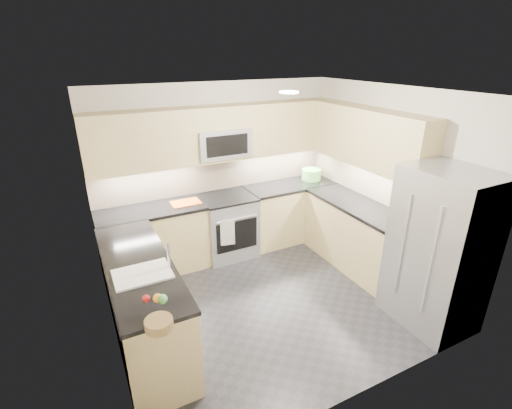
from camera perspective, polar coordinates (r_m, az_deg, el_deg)
The scene contains 36 objects.
floor at distance 4.81m, azimuth 1.95°, elevation -14.21°, with size 3.60×3.20×0.00m, color #242429.
ceiling at distance 3.87m, azimuth 2.46°, elevation 16.91°, with size 3.60×3.20×0.02m, color beige.
wall_back at distance 5.55m, azimuth -5.90°, elevation 5.38°, with size 3.60×0.02×2.50m, color beige.
wall_front at distance 3.05m, azimuth 17.18°, elevation -10.85°, with size 3.60×0.02×2.50m, color beige.
wall_left at distance 3.73m, azimuth -22.85°, elevation -5.25°, with size 0.02×3.20×2.50m, color beige.
wall_right at distance 5.25m, azimuth 19.65°, elevation 3.13°, with size 0.02×3.20×2.50m, color beige.
base_cab_back_left at distance 5.32m, azimuth -15.37°, elevation -5.52°, with size 1.42×0.60×0.90m, color #D2BD7E.
base_cab_back_right at distance 6.04m, azimuth 5.12°, elevation -1.24°, with size 1.42×0.60×0.90m, color #D2BD7E.
base_cab_right at distance 5.45m, azimuth 15.23°, elevation -4.76°, with size 0.60×1.70×0.90m, color #D2BD7E.
base_cab_peninsula at distance 4.16m, azimuth -16.96°, elevation -14.29°, with size 0.60×2.00×0.90m, color #D2BD7E.
countertop_back_left at distance 5.12m, azimuth -15.91°, elevation -0.87°, with size 1.42×0.63×0.04m, color black.
countertop_back_right at distance 5.87m, azimuth 5.28°, elevation 2.96°, with size 1.42×0.63×0.04m, color black.
countertop_right at distance 5.26m, azimuth 15.75°, elevation -0.20°, with size 0.63×1.70×0.04m, color black.
countertop_peninsula at distance 3.91m, azimuth -17.74°, elevation -8.74°, with size 0.63×2.00×0.04m, color black.
upper_cab_back at distance 5.25m, azimuth -5.44°, elevation 10.88°, with size 3.60×0.35×0.75m, color #D2BD7E.
upper_cab_right at distance 5.17m, azimuth 16.92°, elevation 9.82°, with size 0.35×1.95×0.75m, color #D2BD7E.
backsplash_back at distance 5.56m, azimuth -5.86°, elevation 4.82°, with size 3.60×0.01×0.51m, color tan.
backsplash_right at distance 5.56m, azimuth 16.26°, elevation 4.01°, with size 0.01×2.30×0.51m, color tan.
gas_range at distance 5.56m, azimuth -4.34°, elevation -3.35°, with size 0.76×0.65×0.91m, color #ABADB3.
range_cooktop at distance 5.38m, azimuth -4.49°, elevation 1.06°, with size 0.76×0.65×0.03m, color black.
oven_door_glass at distance 5.29m, azimuth -2.94°, elevation -4.80°, with size 0.62×0.02×0.45m, color black.
oven_handle at distance 5.16m, azimuth -2.91°, elevation -2.22°, with size 0.02×0.02×0.60m, color #B2B5BA.
microwave at distance 5.25m, azimuth -5.28°, elevation 9.50°, with size 0.76×0.40×0.40m, color #ABADB4.
microwave_door at distance 5.07m, azimuth -4.40°, elevation 9.05°, with size 0.60×0.01×0.28m, color black.
refrigerator at distance 4.47m, azimuth 26.38°, elevation -6.31°, with size 0.70×0.90×1.80m, color #9B9DA3.
fridge_handle_left at distance 4.08m, azimuth 25.26°, elevation -8.04°, with size 0.02×0.02×1.20m, color #B2B5BA.
fridge_handle_right at distance 4.27m, azimuth 21.56°, elevation -6.02°, with size 0.02×0.02×1.20m, color #B2B5BA.
sink_basin at distance 3.72m, azimuth -16.95°, elevation -11.12°, with size 0.52×0.38×0.16m, color white.
faucet at distance 3.65m, azimuth -13.29°, elevation -7.66°, with size 0.03×0.03×0.28m, color silver.
utensil_bowl at distance 6.09m, azimuth 8.50°, elevation 4.60°, with size 0.31×0.31×0.17m, color #62C353.
cutting_board at distance 5.19m, azimuth -10.76°, elevation 0.28°, with size 0.39×0.27×0.01m, color orange.
fruit_basket at distance 3.02m, azimuth -14.71°, elevation -17.36°, with size 0.21×0.21×0.08m, color olive.
fruit_apple at distance 3.17m, azimuth -16.54°, elevation -13.71°, with size 0.06×0.06×0.06m, color #A91613.
fruit_pear at distance 3.13m, azimuth -14.17°, elevation -13.92°, with size 0.08×0.08×0.08m, color green.
dish_towel_check at distance 5.16m, azimuth -4.40°, elevation -4.36°, with size 0.20×0.02×0.37m, color silver.
fruit_orange at distance 3.15m, azimuth -14.90°, elevation -13.76°, with size 0.08×0.08×0.08m, color orange.
Camera 1 is at (-1.89, -3.36, 2.88)m, focal length 26.00 mm.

